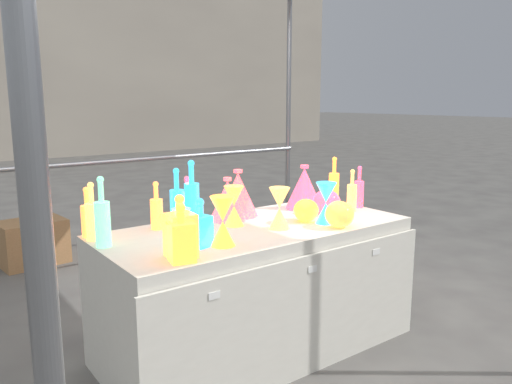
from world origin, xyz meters
TOP-DOWN VIEW (x-y plane):
  - ground at (0.00, 0.00)m, footprint 80.00×80.00m
  - display_table at (0.00, -0.01)m, footprint 1.84×0.83m
  - background_building at (4.00, 14.00)m, footprint 14.00×6.00m
  - cardboard_box_closed at (-0.70, 2.46)m, footprint 0.59×0.46m
  - cardboard_box_flat at (0.19, 2.28)m, footprint 0.79×0.59m
  - bottle_0 at (-0.85, 0.35)m, footprint 0.08×0.08m
  - bottle_1 at (-0.38, 0.25)m, footprint 0.09×0.09m
  - bottle_3 at (-0.25, 0.35)m, footprint 0.09×0.09m
  - bottle_4 at (-0.85, 0.27)m, footprint 0.09×0.09m
  - bottle_5 at (-0.85, 0.12)m, footprint 0.08×0.08m
  - bottle_6 at (-0.49, 0.28)m, footprint 0.09×0.09m
  - bottle_7 at (-0.26, 0.28)m, footprint 0.12×0.12m
  - decanter_0 at (-0.62, -0.25)m, footprint 0.13×0.13m
  - decanter_1 at (-0.65, -0.31)m, footprint 0.13×0.13m
  - decanter_2 at (-0.46, -0.16)m, footprint 0.12×0.12m
  - hourglass_0 at (-0.37, -0.22)m, footprint 0.14×0.14m
  - hourglass_2 at (0.07, -0.12)m, footprint 0.14×0.14m
  - hourglass_3 at (-0.54, -0.11)m, footprint 0.10×0.10m
  - hourglass_4 at (-0.09, 0.09)m, footprint 0.13×0.13m
  - hourglass_5 at (0.37, -0.19)m, footprint 0.13×0.13m
  - globe_0 at (0.37, -0.30)m, footprint 0.18×0.18m
  - globe_1 at (0.41, -0.26)m, footprint 0.20×0.20m
  - globe_2 at (0.31, -0.09)m, footprint 0.18×0.18m
  - globe_3 at (0.55, -0.01)m, footprint 0.20×0.20m
  - lampshade_0 at (0.07, 0.28)m, footprint 0.27×0.27m
  - lampshade_1 at (-0.05, 0.22)m, footprint 0.29×0.29m
  - lampshade_2 at (0.54, 0.19)m, footprint 0.32×0.32m
  - bottle_9 at (0.86, 0.23)m, footprint 0.08×0.08m
  - bottle_10 at (0.86, -0.01)m, footprint 0.06×0.06m
  - bottle_11 at (0.74, -0.05)m, footprint 0.06×0.06m

SIDE VIEW (x-z plane):
  - ground at x=0.00m, z-range 0.00..0.00m
  - cardboard_box_flat at x=0.19m, z-range 0.00..0.07m
  - cardboard_box_closed at x=-0.70m, z-range 0.00..0.40m
  - display_table at x=0.00m, z-range 0.00..0.75m
  - globe_2 at x=0.31m, z-range 0.75..0.87m
  - globe_1 at x=0.41m, z-range 0.75..0.87m
  - globe_0 at x=0.37m, z-range 0.75..0.88m
  - globe_3 at x=0.55m, z-range 0.75..0.89m
  - hourglass_3 at x=-0.54m, z-range 0.75..0.94m
  - hourglass_4 at x=-0.09m, z-range 0.75..0.98m
  - hourglass_2 at x=0.07m, z-range 0.75..0.99m
  - hourglass_5 at x=0.37m, z-range 0.75..0.99m
  - decanter_2 at x=-0.46m, z-range 0.75..0.99m
  - hourglass_0 at x=-0.37m, z-range 0.75..1.00m
  - lampshade_1 at x=-0.05m, z-range 0.75..1.01m
  - decanter_1 at x=-0.65m, z-range 0.75..1.02m
  - bottle_0 at x=-0.85m, z-range 0.75..1.02m
  - bottle_3 at x=-0.25m, z-range 0.75..1.02m
  - bottle_6 at x=-0.49m, z-range 0.75..1.02m
  - bottle_11 at x=0.74m, z-range 0.75..1.03m
  - bottle_10 at x=0.86m, z-range 0.75..1.03m
  - lampshade_0 at x=0.07m, z-range 0.75..1.04m
  - lampshade_2 at x=0.54m, z-range 0.75..1.04m
  - decanter_0 at x=-0.62m, z-range 0.75..1.05m
  - bottle_4 at x=-0.85m, z-range 0.75..1.06m
  - bottle_9 at x=0.86m, z-range 0.75..1.07m
  - bottle_1 at x=-0.38m, z-range 0.75..1.09m
  - bottle_5 at x=-0.85m, z-range 0.75..1.10m
  - bottle_7 at x=-0.26m, z-range 0.75..1.13m
  - background_building at x=4.00m, z-range 0.00..6.00m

